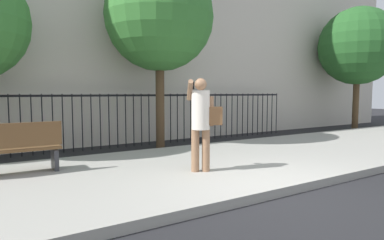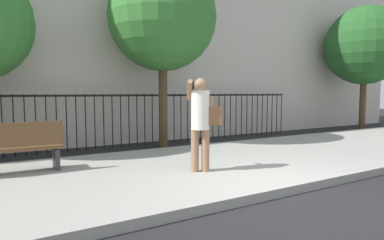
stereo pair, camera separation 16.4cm
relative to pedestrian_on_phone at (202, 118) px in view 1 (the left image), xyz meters
The scene contains 7 objects.
ground_plane 2.04m from the pedestrian_on_phone, 70.95° to the right, with size 60.00×60.00×0.00m, color black.
sidewalk 1.37m from the pedestrian_on_phone, 48.41° to the left, with size 28.00×4.40×0.15m, color #9E9B93.
iron_fence 4.35m from the pedestrian_on_phone, 82.78° to the left, with size 12.03×0.04×1.60m.
pedestrian_on_phone is the anchor object (origin of this frame).
street_bench 3.44m from the pedestrian_on_phone, 152.32° to the left, with size 1.60×0.45×0.95m.
street_tree_mid 11.20m from the pedestrian_on_phone, 17.73° to the left, with size 3.32×3.32×5.30m.
street_tree_far 4.57m from the pedestrian_on_phone, 75.09° to the left, with size 3.13×3.13×5.38m.
Camera 1 is at (-4.00, -3.51, 1.63)m, focal length 31.01 mm.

